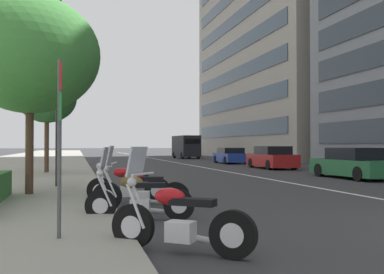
{
  "coord_description": "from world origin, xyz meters",
  "views": [
    {
      "loc": [
        -5.49,
        8.18,
        1.51
      ],
      "look_at": [
        16.57,
        2.41,
        1.91
      ],
      "focal_mm": 41.44,
      "sensor_mm": 36.0,
      "label": 1
    }
  ],
  "objects_px": {
    "motorcycle_mid_row": "(139,192)",
    "car_approaching_light": "(272,158)",
    "street_tree_by_lamp_post": "(47,98)",
    "car_following_behind": "(230,156)",
    "street_lamp_with_banners": "(68,46)",
    "delivery_van_ahead": "(186,146)",
    "motorcycle_by_sign_pole": "(138,199)",
    "motorcycle_far_end_row": "(178,221)",
    "motorcycle_nearest_camera": "(128,187)",
    "parking_sign_by_curb": "(60,126)",
    "car_far_down_avenue": "(354,164)",
    "street_tree_near_plaza_corner": "(30,55)"
  },
  "relations": [
    {
      "from": "car_approaching_light",
      "to": "street_tree_by_lamp_post",
      "type": "distance_m",
      "value": 14.05
    },
    {
      "from": "motorcycle_nearest_camera",
      "to": "street_tree_by_lamp_post",
      "type": "bearing_deg",
      "value": -59.55
    },
    {
      "from": "motorcycle_mid_row",
      "to": "parking_sign_by_curb",
      "type": "xyz_separation_m",
      "value": [
        -3.3,
        1.62,
        1.33
      ]
    },
    {
      "from": "car_approaching_light",
      "to": "delivery_van_ahead",
      "type": "distance_m",
      "value": 22.21
    },
    {
      "from": "motorcycle_nearest_camera",
      "to": "parking_sign_by_curb",
      "type": "bearing_deg",
      "value": 89.43
    },
    {
      "from": "street_tree_by_lamp_post",
      "to": "car_following_behind",
      "type": "bearing_deg",
      "value": -50.93
    },
    {
      "from": "motorcycle_far_end_row",
      "to": "street_lamp_with_banners",
      "type": "bearing_deg",
      "value": -42.11
    },
    {
      "from": "parking_sign_by_curb",
      "to": "street_tree_near_plaza_corner",
      "type": "xyz_separation_m",
      "value": [
        6.28,
        1.03,
        2.23
      ]
    },
    {
      "from": "motorcycle_far_end_row",
      "to": "motorcycle_by_sign_pole",
      "type": "relative_size",
      "value": 0.84
    },
    {
      "from": "motorcycle_far_end_row",
      "to": "motorcycle_mid_row",
      "type": "xyz_separation_m",
      "value": [
        4.02,
        -0.02,
        0.0
      ]
    },
    {
      "from": "motorcycle_mid_row",
      "to": "car_far_down_avenue",
      "type": "height_order",
      "value": "motorcycle_mid_row"
    },
    {
      "from": "motorcycle_mid_row",
      "to": "car_approaching_light",
      "type": "bearing_deg",
      "value": -109.31
    },
    {
      "from": "street_tree_by_lamp_post",
      "to": "car_approaching_light",
      "type": "bearing_deg",
      "value": -77.92
    },
    {
      "from": "motorcycle_by_sign_pole",
      "to": "motorcycle_nearest_camera",
      "type": "distance_m",
      "value": 2.69
    },
    {
      "from": "motorcycle_by_sign_pole",
      "to": "motorcycle_mid_row",
      "type": "xyz_separation_m",
      "value": [
        1.26,
        -0.21,
        0.01
      ]
    },
    {
      "from": "car_far_down_avenue",
      "to": "street_lamp_with_banners",
      "type": "xyz_separation_m",
      "value": [
        -2.19,
        12.32,
        4.13
      ]
    },
    {
      "from": "delivery_van_ahead",
      "to": "street_tree_by_lamp_post",
      "type": "bearing_deg",
      "value": 150.43
    },
    {
      "from": "car_following_behind",
      "to": "parking_sign_by_curb",
      "type": "height_order",
      "value": "parking_sign_by_curb"
    },
    {
      "from": "car_approaching_light",
      "to": "parking_sign_by_curb",
      "type": "relative_size",
      "value": 1.76
    },
    {
      "from": "motorcycle_nearest_camera",
      "to": "motorcycle_far_end_row",
      "type": "bearing_deg",
      "value": 108.11
    },
    {
      "from": "motorcycle_far_end_row",
      "to": "street_lamp_with_banners",
      "type": "relative_size",
      "value": 0.23
    },
    {
      "from": "motorcycle_by_sign_pole",
      "to": "car_approaching_light",
      "type": "bearing_deg",
      "value": -108.6
    },
    {
      "from": "car_approaching_light",
      "to": "street_tree_near_plaza_corner",
      "type": "relative_size",
      "value": 0.83
    },
    {
      "from": "motorcycle_far_end_row",
      "to": "car_following_behind",
      "type": "relative_size",
      "value": 0.41
    },
    {
      "from": "motorcycle_nearest_camera",
      "to": "street_tree_near_plaza_corner",
      "type": "xyz_separation_m",
      "value": [
        1.55,
        2.54,
        3.59
      ]
    },
    {
      "from": "car_far_down_avenue",
      "to": "car_following_behind",
      "type": "distance_m",
      "value": 16.57
    },
    {
      "from": "motorcycle_mid_row",
      "to": "parking_sign_by_curb",
      "type": "distance_m",
      "value": 3.91
    },
    {
      "from": "street_lamp_with_banners",
      "to": "street_tree_near_plaza_corner",
      "type": "bearing_deg",
      "value": 155.27
    },
    {
      "from": "motorcycle_nearest_camera",
      "to": "car_approaching_light",
      "type": "relative_size",
      "value": 0.46
    },
    {
      "from": "motorcycle_far_end_row",
      "to": "motorcycle_nearest_camera",
      "type": "distance_m",
      "value": 5.45
    },
    {
      "from": "street_lamp_with_banners",
      "to": "street_tree_near_plaza_corner",
      "type": "relative_size",
      "value": 1.39
    },
    {
      "from": "parking_sign_by_curb",
      "to": "street_tree_by_lamp_post",
      "type": "distance_m",
      "value": 16.4
    },
    {
      "from": "motorcycle_nearest_camera",
      "to": "car_approaching_light",
      "type": "height_order",
      "value": "car_approaching_light"
    },
    {
      "from": "motorcycle_mid_row",
      "to": "motorcycle_far_end_row",
      "type": "bearing_deg",
      "value": 104.26
    },
    {
      "from": "motorcycle_by_sign_pole",
      "to": "car_following_behind",
      "type": "distance_m",
      "value": 27.39
    },
    {
      "from": "car_approaching_light",
      "to": "street_tree_by_lamp_post",
      "type": "bearing_deg",
      "value": 103.71
    },
    {
      "from": "motorcycle_by_sign_pole",
      "to": "motorcycle_mid_row",
      "type": "bearing_deg",
      "value": -85.65
    },
    {
      "from": "car_far_down_avenue",
      "to": "delivery_van_ahead",
      "type": "bearing_deg",
      "value": -0.68
    },
    {
      "from": "parking_sign_by_curb",
      "to": "street_tree_by_lamp_post",
      "type": "xyz_separation_m",
      "value": [
        16.23,
        1.19,
        2.03
      ]
    },
    {
      "from": "motorcycle_far_end_row",
      "to": "street_lamp_with_banners",
      "type": "height_order",
      "value": "street_lamp_with_banners"
    },
    {
      "from": "motorcycle_nearest_camera",
      "to": "street_tree_by_lamp_post",
      "type": "height_order",
      "value": "street_tree_by_lamp_post"
    },
    {
      "from": "motorcycle_nearest_camera",
      "to": "car_far_down_avenue",
      "type": "xyz_separation_m",
      "value": [
        5.88,
        -10.77,
        0.22
      ]
    },
    {
      "from": "car_approaching_light",
      "to": "car_far_down_avenue",
      "type": "bearing_deg",
      "value": -177.82
    },
    {
      "from": "motorcycle_mid_row",
      "to": "car_approaching_light",
      "type": "height_order",
      "value": "motorcycle_mid_row"
    },
    {
      "from": "car_far_down_avenue",
      "to": "street_tree_near_plaza_corner",
      "type": "bearing_deg",
      "value": 106.99
    },
    {
      "from": "parking_sign_by_curb",
      "to": "motorcycle_nearest_camera",
      "type": "bearing_deg",
      "value": -17.76
    },
    {
      "from": "car_approaching_light",
      "to": "street_lamp_with_banners",
      "type": "xyz_separation_m",
      "value": [
        -10.68,
        12.24,
        4.11
      ]
    },
    {
      "from": "car_far_down_avenue",
      "to": "street_tree_near_plaza_corner",
      "type": "distance_m",
      "value": 14.4
    },
    {
      "from": "car_following_behind",
      "to": "street_lamp_with_banners",
      "type": "relative_size",
      "value": 0.57
    },
    {
      "from": "street_lamp_with_banners",
      "to": "parking_sign_by_curb",
      "type": "bearing_deg",
      "value": -179.73
    }
  ]
}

